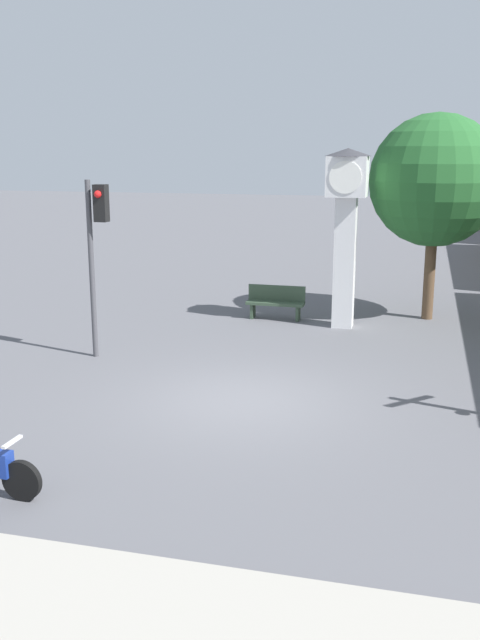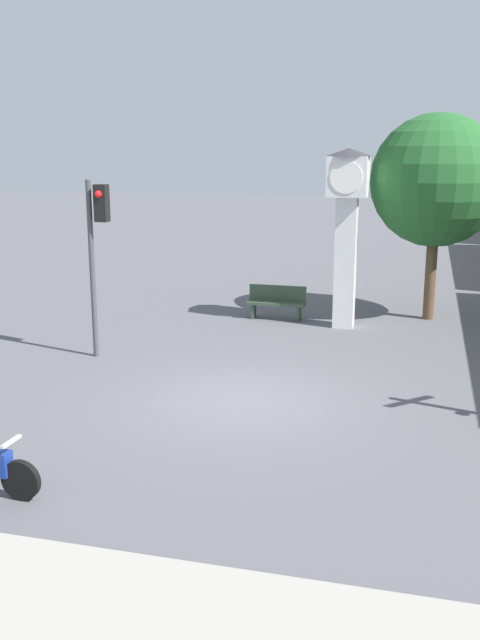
{
  "view_description": "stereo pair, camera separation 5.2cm",
  "coord_description": "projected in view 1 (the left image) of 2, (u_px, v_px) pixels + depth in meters",
  "views": [
    {
      "loc": [
        3.1,
        -12.27,
        4.61
      ],
      "look_at": [
        -0.2,
        0.55,
        1.42
      ],
      "focal_mm": 40.0,
      "sensor_mm": 36.0,
      "label": 1
    },
    {
      "loc": [
        3.15,
        -12.25,
        4.61
      ],
      "look_at": [
        -0.2,
        0.55,
        1.42
      ],
      "focal_mm": 40.0,
      "sensor_mm": 36.0,
      "label": 2
    }
  ],
  "objects": [
    {
      "name": "ground_plane",
      "position": [
        243.0,
        401.0,
        13.38
      ],
      "size": [
        120.0,
        120.0,
        0.0
      ],
      "primitive_type": "plane",
      "color": "#56565B"
    },
    {
      "name": "clock_tower",
      "position": [
        346.0,
        210.0,
        18.24
      ],
      "size": [
        1.21,
        1.21,
        4.62
      ],
      "color": "white",
      "rests_on": "ground_plane"
    },
    {
      "name": "traffic_light",
      "position": [
        96.0,
        237.0,
        15.57
      ],
      "size": [
        0.5,
        0.35,
        3.96
      ],
      "color": "#47474C",
      "rests_on": "ground_plane"
    },
    {
      "name": "street_tree",
      "position": [
        435.0,
        181.0,
        18.96
      ],
      "size": [
        3.53,
        3.53,
        5.55
      ],
      "color": "brown",
      "rests_on": "ground_plane"
    },
    {
      "name": "bench",
      "position": [
        276.0,
        301.0,
        19.72
      ],
      "size": [
        1.6,
        0.44,
        0.92
      ],
      "color": "#384C38",
      "rests_on": "ground_plane"
    }
  ]
}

